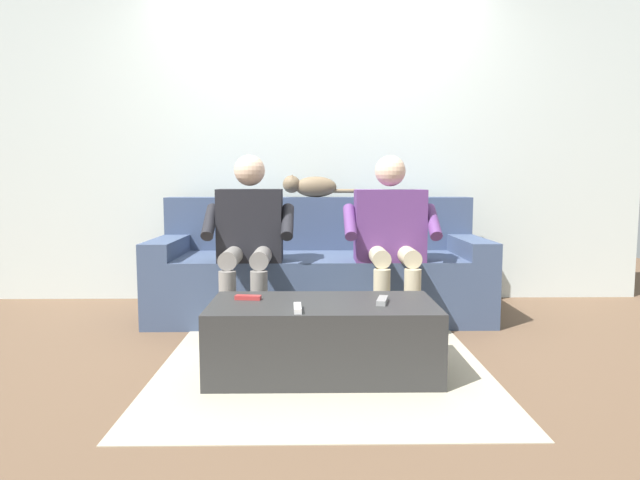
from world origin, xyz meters
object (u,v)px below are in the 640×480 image
at_px(couch, 319,273).
at_px(remote_gray, 382,301).
at_px(cat_on_backrest, 310,186).
at_px(remote_white, 298,308).
at_px(person_right_seated, 249,233).
at_px(coffee_table, 323,338).
at_px(remote_red, 248,297).
at_px(person_left_seated, 391,232).

distance_m(couch, remote_gray, 1.29).
distance_m(cat_on_backrest, remote_gray, 1.66).
height_order(couch, remote_gray, couch).
xyz_separation_m(couch, remote_gray, (-0.29, 1.26, 0.08)).
bearing_deg(remote_white, remote_gray, 108.03).
relative_size(person_right_seated, remote_gray, 7.51).
distance_m(coffee_table, cat_on_backrest, 1.68).
height_order(person_right_seated, remote_white, person_right_seated).
height_order(coffee_table, remote_red, remote_red).
distance_m(coffee_table, remote_red, 0.42).
relative_size(cat_on_backrest, remote_gray, 3.75).
xyz_separation_m(person_left_seated, remote_gray, (0.16, 0.83, -0.26)).
relative_size(couch, remote_gray, 15.45).
bearing_deg(coffee_table, remote_white, 56.21).
bearing_deg(person_left_seated, remote_red, 42.23).
relative_size(coffee_table, person_right_seated, 0.99).
height_order(coffee_table, person_right_seated, person_right_seated).
bearing_deg(couch, remote_red, 72.29).
xyz_separation_m(couch, person_right_seated, (0.45, 0.45, 0.33)).
bearing_deg(cat_on_backrest, remote_red, 78.14).
distance_m(cat_on_backrest, remote_red, 1.57).
bearing_deg(cat_on_backrest, remote_gray, 103.09).
relative_size(person_left_seated, remote_gray, 7.49).
bearing_deg(person_right_seated, remote_white, 108.73).
height_order(remote_red, remote_white, remote_white).
height_order(cat_on_backrest, remote_red, cat_on_backrest).
relative_size(coffee_table, cat_on_backrest, 1.98).
height_order(couch, coffee_table, couch).
xyz_separation_m(couch, coffee_table, (0.00, 1.23, -0.11)).
bearing_deg(couch, person_right_seated, 45.04).
bearing_deg(person_left_seated, remote_gray, 79.26).
xyz_separation_m(person_left_seated, remote_white, (0.56, 0.99, -0.26)).
bearing_deg(coffee_table, person_right_seated, -60.46).
bearing_deg(person_right_seated, coffee_table, 119.54).
bearing_deg(remote_gray, cat_on_backrest, -153.64).
bearing_deg(person_left_seated, remote_white, 60.24).
height_order(person_left_seated, remote_gray, person_left_seated).
distance_m(person_right_seated, remote_white, 1.05).
height_order(couch, cat_on_backrest, cat_on_backrest).
height_order(person_left_seated, remote_red, person_left_seated).
relative_size(cat_on_backrest, remote_white, 3.78).
height_order(cat_on_backrest, remote_white, cat_on_backrest).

